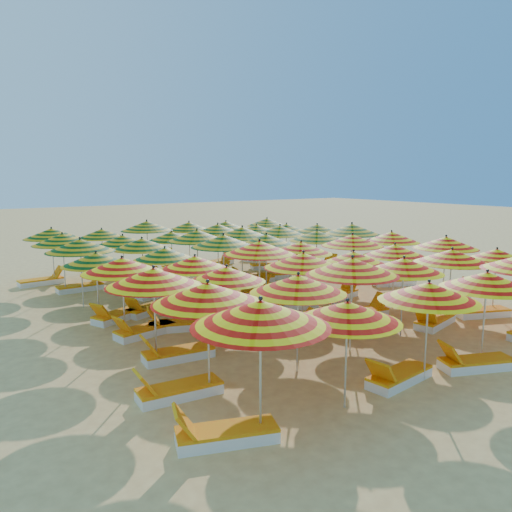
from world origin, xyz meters
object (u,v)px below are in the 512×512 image
object	(u,v)px
lounger_25	(81,287)
umbrella_8	(352,267)
lounger_6	(435,321)
umbrella_45	(189,226)
umbrella_18	(122,265)
umbrella_0	(261,314)
umbrella_40	(257,229)
umbrella_23	(391,237)
umbrella_10	(452,256)
lounger_5	(177,390)
umbrella_29	(352,229)
lounger_15	(340,294)
lounger_10	(363,312)
lounger_12	(144,331)
umbrella_24	(96,259)
lounger_7	(481,312)
umbrella_21	(301,248)
umbrella_31	(142,244)
lounger_28	(211,274)
lounger_20	(363,276)
umbrella_17	(446,243)
lounger_29	(269,266)
lounger_23	(272,275)
umbrella_39	(218,229)
umbrella_42	(52,233)
lounger_26	(138,281)
umbrella_25	(165,254)
lounger_1	(398,377)
lounger_19	(252,290)
lounger_22	(253,279)
umbrella_33	(242,232)
lounger_24	(324,266)
lounger_16	(395,281)
umbrella_9	(404,265)
umbrella_44	(147,226)
umbrella_43	(102,234)
umbrella_6	(208,294)
umbrella_7	(298,284)
umbrella_16	(395,250)
umbrella_20	(259,248)
lounger_32	(135,271)
umbrella_30	(80,245)
lounger_31	(42,281)
lounger_0	(224,434)
lounger_33	(179,267)
umbrella_15	(353,258)
umbrella_3	(487,280)
umbrella_28	(317,236)
umbrella_1	(347,312)
lounger_18	(149,309)
umbrella_2	(429,292)
umbrella_27	(266,240)
umbrella_22	(352,240)
lounger_2	(475,363)
lounger_17	(118,315)
umbrella_32	(197,236)
umbrella_34	(280,230)
lounger_21	(158,293)
umbrella_11	(497,255)

from	to	relation	value
lounger_25	umbrella_8	bearing A→B (deg)	-71.29
lounger_6	umbrella_45	bearing A→B (deg)	-95.71
umbrella_18	lounger_25	size ratio (longest dim) A/B	1.35
umbrella_0	lounger_25	xyz separation A→B (m)	(0.56, 12.89, -2.03)
umbrella_40	umbrella_23	bearing A→B (deg)	-71.55
umbrella_10	lounger_5	bearing A→B (deg)	-179.77
umbrella_18	umbrella_40	world-z (taller)	umbrella_18
umbrella_29	lounger_15	bearing A→B (deg)	-141.81
lounger_10	lounger_12	distance (m)	6.78
umbrella_24	lounger_7	bearing A→B (deg)	-32.02
umbrella_21	umbrella_31	world-z (taller)	umbrella_31
lounger_28	lounger_20	bearing A→B (deg)	-41.53
umbrella_17	lounger_29	world-z (taller)	umbrella_17
lounger_23	umbrella_39	bearing A→B (deg)	143.63
umbrella_42	lounger_26	size ratio (longest dim) A/B	1.54
umbrella_25	umbrella_42	distance (m)	6.97
lounger_1	lounger_19	bearing A→B (deg)	-109.87
lounger_12	lounger_22	bearing A→B (deg)	-158.10
umbrella_33	lounger_24	bearing A→B (deg)	5.17
umbrella_17	lounger_16	xyz separation A→B (m)	(0.61, 2.66, -1.93)
umbrella_9	lounger_25	size ratio (longest dim) A/B	1.53
umbrella_33	umbrella_44	size ratio (longest dim) A/B	1.22
umbrella_43	umbrella_6	bearing A→B (deg)	-98.67
umbrella_25	umbrella_7	bearing A→B (deg)	-87.28
umbrella_33	umbrella_39	size ratio (longest dim) A/B	1.05
umbrella_8	umbrella_21	bearing A→B (deg)	66.37
umbrella_8	umbrella_16	world-z (taller)	umbrella_8
umbrella_33	lounger_5	world-z (taller)	umbrella_33
umbrella_10	umbrella_20	size ratio (longest dim) A/B	0.95
umbrella_0	lounger_22	bearing A→B (deg)	56.48
lounger_19	lounger_32	world-z (taller)	same
umbrella_30	lounger_31	xyz separation A→B (m)	(-0.39, 4.55, -1.96)
umbrella_17	lounger_0	distance (m)	12.15
lounger_20	lounger_33	xyz separation A→B (m)	(-5.47, 6.52, 0.00)
lounger_20	lounger_33	bearing A→B (deg)	137.43
umbrella_15	umbrella_29	size ratio (longest dim) A/B	0.97
umbrella_18	lounger_0	bearing A→B (deg)	-95.00
umbrella_3	umbrella_28	distance (m)	8.80
umbrella_1	lounger_18	size ratio (longest dim) A/B	1.19
umbrella_2	lounger_19	world-z (taller)	umbrella_2
umbrella_27	umbrella_22	bearing A→B (deg)	-43.85
lounger_2	lounger_17	world-z (taller)	same
umbrella_0	lounger_16	bearing A→B (deg)	30.42
umbrella_7	umbrella_16	distance (m)	6.65
umbrella_32	lounger_10	xyz separation A→B (m)	(2.56, -6.22, -2.00)
umbrella_34	lounger_7	xyz separation A→B (m)	(1.49, -8.55, -1.92)
lounger_21	umbrella_11	bearing A→B (deg)	126.71
lounger_1	lounger_31	size ratio (longest dim) A/B	1.01
umbrella_11	lounger_24	size ratio (longest dim) A/B	1.44
umbrella_2	lounger_18	bearing A→B (deg)	108.79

